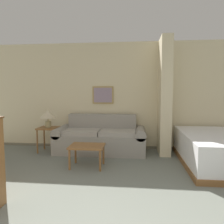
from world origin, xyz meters
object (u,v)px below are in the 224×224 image
couch (101,138)px  table_lamp (48,115)px  bed (220,149)px  coffee_table (87,148)px

couch → table_lamp: 1.34m
bed → couch: bearing=165.1°
coffee_table → bed: 2.55m
coffee_table → table_lamp: size_ratio=1.53×
bed → coffee_table: bearing=-171.2°
table_lamp → bed: 3.74m
table_lamp → bed: table_lamp is taller
table_lamp → bed: (3.65, -0.56, -0.57)m
coffee_table → bed: bed is taller
bed → table_lamp: bearing=171.3°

